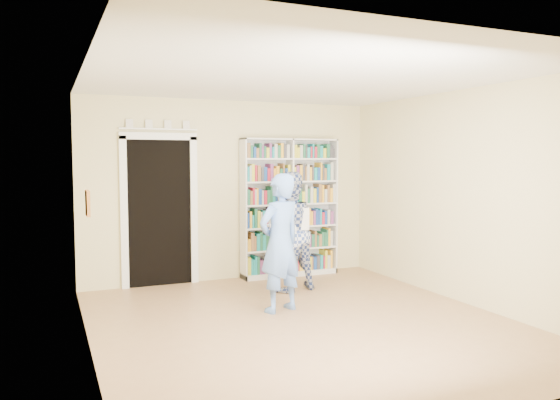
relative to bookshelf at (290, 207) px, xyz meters
The scene contains 11 objects.
floor 2.73m from the bookshelf, 110.78° to the right, with size 5.00×5.00×0.00m, color #A2754E.
ceiling 2.98m from the bookshelf, 110.78° to the right, with size 5.00×5.00×0.00m, color white.
wall_back 0.94m from the bookshelf, behind, with size 4.50×4.50×0.00m, color beige.
wall_left 3.93m from the bookshelf, 143.25° to the right, with size 5.00×5.00×0.00m, color beige.
wall_right 2.72m from the bookshelf, 59.87° to the right, with size 5.00×5.00×0.00m, color beige.
bookshelf is the anchor object (origin of this frame).
doorway 2.00m from the bookshelf, behind, with size 1.10×0.08×2.43m.
wall_art 3.80m from the bookshelf, 145.50° to the right, with size 0.03×0.25×0.25m, color brown.
man_blue 2.04m from the bookshelf, 117.65° to the right, with size 0.60×0.40×1.66m, color #638DDC.
man_plaid 1.03m from the bookshelf, 115.34° to the right, with size 0.80×0.63×1.65m, color navy.
paper_sheet 1.17m from the bookshelf, 106.30° to the right, with size 0.21×0.01×0.30m, color white.
Camera 1 is at (-2.61, -5.36, 1.83)m, focal length 35.00 mm.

